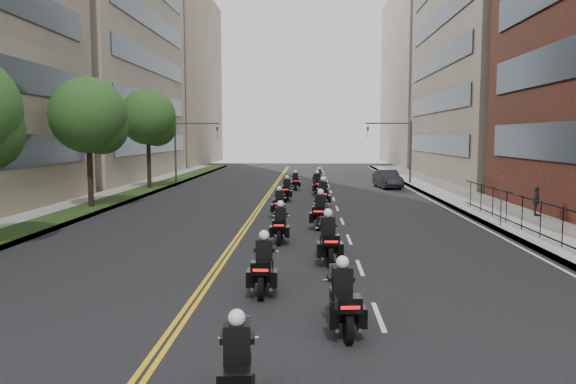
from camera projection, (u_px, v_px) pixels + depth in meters
name	position (u px, v px, depth m)	size (l,w,h in m)	color
sidewalk_right	(487.00, 208.00, 32.89)	(4.00, 90.00, 0.15)	gray
sidewalk_left	(85.00, 206.00, 33.80)	(4.00, 90.00, 0.15)	gray
grass_strip	(98.00, 205.00, 33.76)	(2.00, 90.00, 0.04)	#183312
building_right_tan	(517.00, 24.00, 53.91)	(15.11, 28.00, 30.00)	gray
building_right_far	(443.00, 77.00, 83.94)	(15.00, 28.00, 26.00)	gray
building_left_mid	(72.00, 7.00, 55.36)	(16.11, 28.00, 34.00)	gray
building_left_far	(156.00, 79.00, 85.59)	(16.00, 28.00, 26.00)	gray
iron_fence	(575.00, 232.00, 19.92)	(0.05, 28.00, 1.50)	black
street_trees	(47.00, 118.00, 26.90)	(4.40, 38.40, 7.98)	black
traffic_signal_right	(400.00, 143.00, 49.53)	(4.09, 0.20, 5.60)	#3F3F44
traffic_signal_left	(186.00, 142.00, 50.25)	(4.09, 0.20, 5.60)	#3F3F44
motorcycle_0	(237.00, 373.00, 8.69)	(0.58, 2.18, 1.61)	black
motorcycle_1	(343.00, 302.00, 12.27)	(0.63, 2.27, 1.67)	black
motorcycle_2	(264.00, 268.00, 15.35)	(0.53, 2.32, 1.72)	black
motorcycle_3	(328.00, 242.00, 18.96)	(0.62, 2.49, 1.84)	black
motorcycle_4	(280.00, 226.00, 22.63)	(0.52, 2.29, 1.69)	black
motorcycle_5	(320.00, 213.00, 26.19)	(0.69, 2.48, 1.83)	black
motorcycle_6	(279.00, 205.00, 29.83)	(0.52, 2.20, 1.63)	black
motorcycle_7	(323.00, 196.00, 33.52)	(0.58, 2.52, 1.86)	black
motorcycle_8	(287.00, 191.00, 37.08)	(0.57, 2.30, 1.70)	black
motorcycle_9	(317.00, 185.00, 40.77)	(0.72, 2.46, 1.81)	black
motorcycle_10	(295.00, 182.00, 44.63)	(0.55, 2.14, 1.58)	black
motorcycle_11	(318.00, 179.00, 47.73)	(0.61, 2.24, 1.65)	black
parked_sedan	(388.00, 179.00, 46.29)	(1.56, 4.48, 1.48)	black
pedestrian_c	(536.00, 201.00, 29.08)	(0.90, 0.37, 1.53)	#3A3B41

